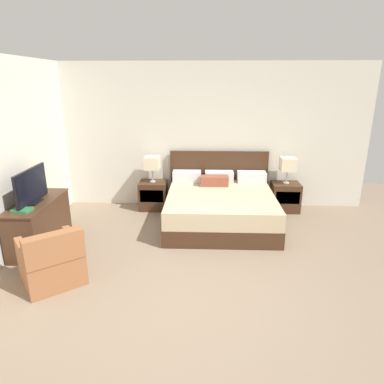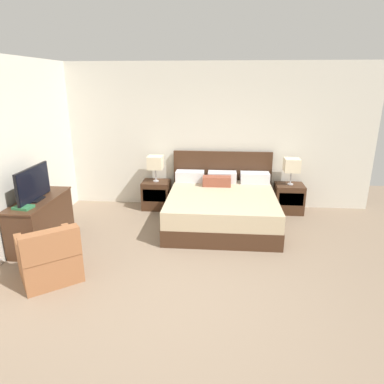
{
  "view_description": "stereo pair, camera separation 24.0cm",
  "coord_description": "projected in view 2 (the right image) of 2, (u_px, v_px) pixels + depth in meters",
  "views": [
    {
      "loc": [
        0.1,
        -3.36,
        2.44
      ],
      "look_at": [
        -0.1,
        1.83,
        0.75
      ],
      "focal_mm": 32.0,
      "sensor_mm": 36.0,
      "label": 1
    },
    {
      "loc": [
        0.34,
        -3.35,
        2.44
      ],
      "look_at": [
        -0.1,
        1.83,
        0.75
      ],
      "focal_mm": 32.0,
      "sensor_mm": 36.0,
      "label": 2
    }
  ],
  "objects": [
    {
      "name": "ground_plane",
      "position": [
        187.0,
        302.0,
        3.96
      ],
      "size": [
        9.99,
        9.99,
        0.0
      ],
      "primitive_type": "plane",
      "color": "#84705B"
    },
    {
      "name": "wall_back",
      "position": [
        203.0,
        137.0,
        6.71
      ],
      "size": [
        6.55,
        0.06,
        2.8
      ],
      "primitive_type": "cube",
      "color": "silver",
      "rests_on": "ground"
    },
    {
      "name": "wall_left",
      "position": [
        13.0,
        155.0,
        5.04
      ],
      "size": [
        0.06,
        5.13,
        2.8
      ],
      "primitive_type": "cube",
      "color": "silver",
      "rests_on": "ground"
    },
    {
      "name": "bed",
      "position": [
        221.0,
        207.0,
        6.07
      ],
      "size": [
        1.94,
        1.97,
        1.13
      ],
      "color": "#422819",
      "rests_on": "ground"
    },
    {
      "name": "nightstand_left",
      "position": [
        156.0,
        195.0,
        6.83
      ],
      "size": [
        0.53,
        0.45,
        0.56
      ],
      "color": "#422819",
      "rests_on": "ground"
    },
    {
      "name": "nightstand_right",
      "position": [
        289.0,
        198.0,
        6.62
      ],
      "size": [
        0.53,
        0.45,
        0.56
      ],
      "color": "#422819",
      "rests_on": "ground"
    },
    {
      "name": "table_lamp_left",
      "position": [
        155.0,
        163.0,
        6.63
      ],
      "size": [
        0.29,
        0.29,
        0.51
      ],
      "color": "#B7B7BC",
      "rests_on": "nightstand_left"
    },
    {
      "name": "table_lamp_right",
      "position": [
        292.0,
        165.0,
        6.42
      ],
      "size": [
        0.29,
        0.29,
        0.51
      ],
      "color": "#B7B7BC",
      "rests_on": "nightstand_right"
    },
    {
      "name": "dresser",
      "position": [
        41.0,
        220.0,
        5.32
      ],
      "size": [
        0.48,
        1.3,
        0.73
      ],
      "color": "#422819",
      "rests_on": "ground"
    },
    {
      "name": "tv",
      "position": [
        33.0,
        185.0,
        5.06
      ],
      "size": [
        0.18,
        0.87,
        0.51
      ],
      "color": "black",
      "rests_on": "dresser"
    },
    {
      "name": "book_red_cover",
      "position": [
        23.0,
        207.0,
        4.8
      ],
      "size": [
        0.27,
        0.22,
        0.04
      ],
      "primitive_type": "cube",
      "rotation": [
        0.0,
        0.0,
        -0.14
      ],
      "color": "#2D7042",
      "rests_on": "dresser"
    },
    {
      "name": "armchair_by_window",
      "position": [
        50.0,
        259.0,
        4.35
      ],
      "size": [
        0.96,
        0.96,
        0.76
      ],
      "color": "#935B38",
      "rests_on": "ground"
    }
  ]
}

